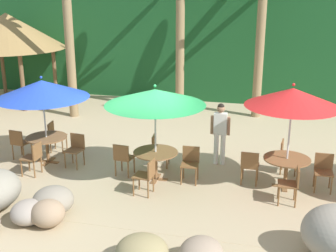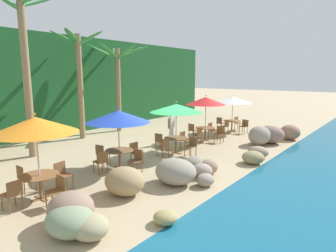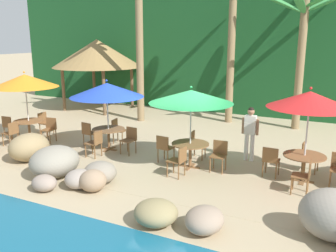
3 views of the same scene
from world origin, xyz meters
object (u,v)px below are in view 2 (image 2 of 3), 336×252
object	(u,v)px
chair_blue_right	(137,159)
chair_blue_inland	(102,153)
palm_tree_nearest	(24,46)
dining_table_red	(205,130)
dining_table_orange	(40,179)
chair_white_right	(244,125)
dining_table_green	(176,140)
chair_blue_left	(102,161)
chair_blue_seaward	(135,151)
umbrella_blue	(118,116)
chair_white_seaward	(238,122)
chair_orange_seaward	(62,173)
chair_red_inland	(192,130)
umbrella_white	(233,100)
palm_tree_second	(79,70)
waiter_in_white	(171,125)
chair_red_right	(220,133)
chair_white_inland	(220,123)
chair_red_left	(198,134)
palm_tree_third	(118,70)
chair_green_inland	(160,141)
chair_orange_inland	(24,177)
chair_green_right	(192,145)
chair_red_seaward	(212,129)
chair_orange_left	(13,193)
chair_white_left	(225,126)
umbrella_red	(206,101)
chair_green_seaward	(184,139)
dining_table_white	(232,122)
chair_green_left	(164,146)
chair_orange_right	(58,189)

from	to	relation	value
chair_blue_right	chair_blue_inland	bearing A→B (deg)	100.06
palm_tree_nearest	dining_table_red	bearing A→B (deg)	-29.80
dining_table_orange	chair_white_right	bearing A→B (deg)	-2.62
dining_table_green	chair_blue_left	bearing A→B (deg)	174.62
chair_blue_right	chair_blue_seaward	bearing A→B (deg)	47.55
umbrella_blue	chair_white_seaward	size ratio (longest dim) A/B	2.81
chair_orange_seaward	chair_red_inland	world-z (taller)	same
umbrella_white	palm_tree_second	xyz separation A→B (m)	(-7.12, 5.91, 1.80)
chair_blue_left	waiter_in_white	bearing A→B (deg)	10.47
chair_blue_left	dining_table_green	bearing A→B (deg)	-5.38
chair_red_right	chair_white_inland	distance (m)	3.55
chair_blue_right	waiter_in_white	world-z (taller)	waiter_in_white
chair_red_left	chair_white_inland	xyz separation A→B (m)	(4.09, 0.90, 0.00)
chair_red_inland	palm_tree_third	size ratio (longest dim) A/B	0.16
dining_table_red	chair_red_right	world-z (taller)	chair_red_right
palm_tree_nearest	chair_blue_right	bearing A→B (deg)	-74.91
chair_white_inland	palm_tree_nearest	distance (m)	12.17
dining_table_red	chair_red_inland	size ratio (longest dim) A/B	1.26
chair_blue_left	chair_red_inland	world-z (taller)	same
chair_green_inland	umbrella_white	size ratio (longest dim) A/B	0.36
chair_white_seaward	chair_orange_inland	bearing A→B (deg)	177.60
dining_table_orange	chair_green_inland	world-z (taller)	chair_green_inland
chair_orange_inland	chair_blue_seaward	xyz separation A→B (m)	(4.28, -0.55, 0.00)
chair_green_right	palm_tree_third	bearing A→B (deg)	73.84
dining_table_orange	palm_tree_nearest	size ratio (longest dim) A/B	0.15
dining_table_red	chair_white_right	world-z (taller)	chair_white_right
dining_table_green	umbrella_white	size ratio (longest dim) A/B	0.46
dining_table_orange	palm_tree_nearest	world-z (taller)	palm_tree_nearest
chair_red_seaward	chair_orange_left	bearing A→B (deg)	-177.18
chair_white_seaward	palm_tree_nearest	world-z (taller)	palm_tree_nearest
dining_table_orange	chair_white_left	world-z (taller)	chair_white_left
chair_red_left	palm_tree_second	size ratio (longest dim) A/B	0.15
chair_blue_inland	umbrella_red	bearing A→B (deg)	-7.57
chair_blue_right	palm_tree_second	xyz separation A→B (m)	(2.30, 6.70, 3.36)
chair_red_seaward	chair_white_seaward	world-z (taller)	same
chair_red_seaward	chair_white_left	xyz separation A→B (m)	(1.52, -0.08, 0.00)
chair_red_inland	palm_tree_third	bearing A→B (deg)	101.33
chair_red_seaward	chair_red_inland	bearing A→B (deg)	138.07
chair_blue_seaward	chair_blue_left	bearing A→B (deg)	178.85
dining_table_green	chair_green_inland	distance (m)	0.86
chair_green_inland	palm_tree_second	xyz separation A→B (m)	(-0.59, 5.38, 3.36)
chair_green_inland	chair_green_right	xyz separation A→B (m)	(0.20, -1.69, 0.00)
chair_blue_left	chair_green_seaward	xyz separation A→B (m)	(4.86, -0.25, 0.00)
chair_orange_seaward	chair_orange_left	size ratio (longest dim) A/B	1.00
chair_green_right	dining_table_white	xyz separation A→B (m)	(6.32, 1.16, 0.10)
chair_green_left	chair_orange_inland	bearing A→B (deg)	171.17
chair_white_inland	chair_white_left	bearing A→B (deg)	-136.55
chair_red_inland	palm_tree_second	size ratio (longest dim) A/B	0.15
chair_green_left	chair_orange_seaward	bearing A→B (deg)	177.21
chair_orange_right	chair_white_inland	distance (m)	12.97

